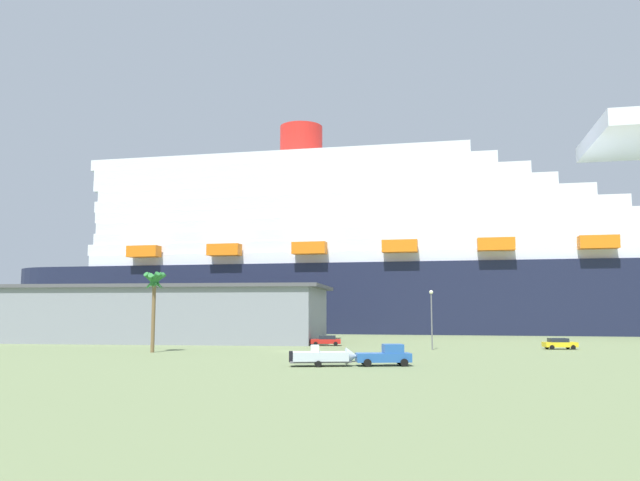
% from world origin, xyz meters
% --- Properties ---
extents(ground_plane, '(600.00, 600.00, 0.00)m').
position_xyz_m(ground_plane, '(0.00, 30.00, 0.00)').
color(ground_plane, '#66754C').
extents(cruise_ship, '(219.05, 47.21, 62.30)m').
position_xyz_m(cruise_ship, '(13.54, 72.79, 17.76)').
color(cruise_ship, '#191E38').
rests_on(cruise_ship, ground_plane).
extents(terminal_building, '(69.02, 24.92, 9.95)m').
position_xyz_m(terminal_building, '(-32.05, 23.48, 5.00)').
color(terminal_building, gray).
rests_on(terminal_building, ground_plane).
extents(pickup_truck, '(5.89, 3.17, 2.20)m').
position_xyz_m(pickup_truck, '(13.86, -20.40, 1.04)').
color(pickup_truck, '#2659A5').
rests_on(pickup_truck, ground_plane).
extents(small_boat_on_trailer, '(7.80, 3.22, 2.15)m').
position_xyz_m(small_boat_on_trailer, '(7.96, -21.64, 0.96)').
color(small_boat_on_trailer, '#595960').
rests_on(small_boat_on_trailer, ground_plane).
extents(palm_tree, '(3.19, 3.38, 10.84)m').
position_xyz_m(palm_tree, '(-17.67, -4.69, 8.86)').
color(palm_tree, brown).
rests_on(palm_tree, ground_plane).
extents(street_lamp, '(0.56, 0.56, 8.49)m').
position_xyz_m(street_lamp, '(19.88, 5.45, 5.48)').
color(street_lamp, slate).
rests_on(street_lamp, ground_plane).
extents(parked_car_yellow_taxi, '(4.88, 2.65, 1.58)m').
position_xyz_m(parked_car_yellow_taxi, '(38.23, 9.16, 0.84)').
color(parked_car_yellow_taxi, yellow).
rests_on(parked_car_yellow_taxi, ground_plane).
extents(parked_car_red_hatchback, '(4.94, 2.49, 1.58)m').
position_xyz_m(parked_car_red_hatchback, '(3.65, 13.60, 0.84)').
color(parked_car_red_hatchback, red).
rests_on(parked_car_red_hatchback, ground_plane).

